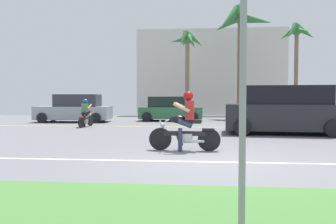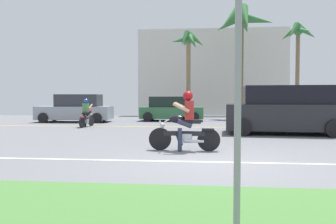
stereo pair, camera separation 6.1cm
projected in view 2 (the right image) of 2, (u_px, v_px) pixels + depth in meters
ground at (208, 144)px, 10.28m from camera, size 56.00×30.00×0.04m
lane_line_near at (210, 162)px, 7.29m from camera, size 50.40×0.12×0.01m
lane_line_far at (205, 127)px, 15.89m from camera, size 50.40×0.12×0.01m
motorcyclist at (185, 126)px, 8.85m from camera, size 1.89×0.62×1.58m
suv_nearby at (284, 110)px, 12.96m from camera, size 4.65×2.50×1.86m
parked_car_0 at (76, 109)px, 19.32m from camera, size 4.28×1.99×1.59m
parked_car_1 at (171, 109)px, 20.26m from camera, size 3.75×1.99×1.46m
parked_car_2 at (273, 111)px, 18.14m from camera, size 4.40×2.09×1.50m
palm_tree_0 at (241, 25)px, 22.80m from camera, size 4.10×4.24×7.70m
palm_tree_1 at (189, 48)px, 21.91m from camera, size 2.31×2.31×5.74m
palm_tree_2 at (298, 40)px, 21.12m from camera, size 2.30×2.47×6.12m
motorcyclist_distant at (87, 115)px, 16.06m from camera, size 0.53×1.62×1.35m
street_sign at (238, 60)px, 2.84m from camera, size 0.62×0.06×2.85m
building_far at (211, 74)px, 27.96m from camera, size 11.70×4.00×6.78m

